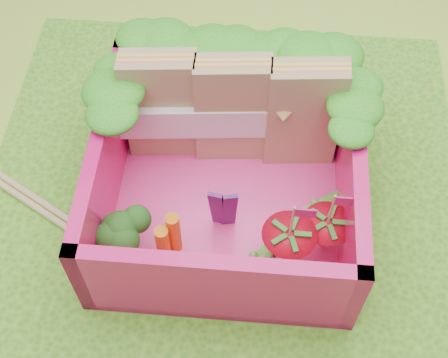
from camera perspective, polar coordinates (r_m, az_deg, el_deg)
The scene contains 13 objects.
ground at distance 3.43m, azimuth -0.15°, elevation -1.52°, with size 14.00×14.00×0.00m, color #AFD93D.
placemat at distance 3.42m, azimuth -0.15°, elevation -1.39°, with size 2.60×2.60×0.03m, color #4A9A22.
bento_floor at distance 3.34m, azimuth 0.27°, elevation -2.18°, with size 1.30×1.30×0.05m, color #FF419F.
bento_box at distance 3.13m, azimuth 0.28°, elevation 0.24°, with size 1.30×1.30×0.55m.
lettuce_ruffle at distance 3.18m, azimuth 0.99°, elevation 10.63°, with size 1.43×0.77×0.11m.
sandwich_stack at distance 3.26m, azimuth 0.86°, elevation 6.30°, with size 1.23×0.28×0.68m.
broccoli at distance 3.06m, azimuth -9.52°, elevation -4.33°, with size 0.33×0.33×0.27m.
carrot_sticks at distance 3.07m, azimuth -5.07°, elevation -5.39°, with size 0.12×0.13×0.28m.
purple_wedges at distance 3.07m, azimuth -0.06°, elevation -2.79°, with size 0.13×0.03×0.38m.
strawberry_left at distance 3.04m, azimuth 5.83°, elevation -6.23°, with size 0.26×0.26×0.50m.
strawberry_right at distance 3.11m, azimuth 9.19°, elevation -5.06°, with size 0.25×0.25×0.49m.
snap_peas at distance 3.21m, azimuth 6.25°, elevation -4.86°, with size 0.57×0.60×0.05m.
chopsticks at distance 3.56m, azimuth -18.07°, elevation -1.20°, with size 1.83×1.05×0.04m.
Camera 1 is at (0.16, -1.84, 2.89)m, focal length 50.00 mm.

